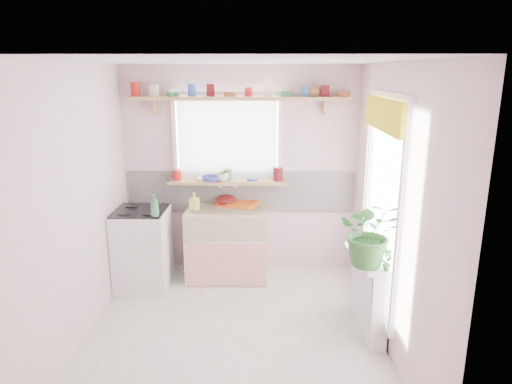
{
  "coord_description": "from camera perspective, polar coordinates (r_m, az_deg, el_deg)",
  "views": [
    {
      "loc": [
        0.29,
        -3.8,
        2.43
      ],
      "look_at": [
        0.21,
        0.55,
        1.26
      ],
      "focal_mm": 32.0,
      "sensor_mm": 36.0,
      "label": 1
    }
  ],
  "objects": [
    {
      "name": "colander",
      "position": [
        5.53,
        -3.79,
        -0.99
      ],
      "size": [
        0.33,
        0.33,
        0.12
      ],
      "primitive_type": "ellipsoid",
      "rotation": [
        0.0,
        0.0,
        -0.29
      ],
      "color": "maroon",
      "rests_on": "sink_unit"
    },
    {
      "name": "pine_shelf",
      "position": [
        5.29,
        -2.11,
        11.62
      ],
      "size": [
        2.52,
        0.24,
        0.04
      ],
      "primitive_type": "cube",
      "color": "tan",
      "rests_on": "room"
    },
    {
      "name": "room",
      "position": [
        4.79,
        5.49,
        2.15
      ],
      "size": [
        3.2,
        3.2,
        3.2
      ],
      "color": "white",
      "rests_on": "ground"
    },
    {
      "name": "windowsill",
      "position": [
        5.45,
        -3.58,
        1.28
      ],
      "size": [
        1.4,
        0.22,
        0.04
      ],
      "primitive_type": "cube",
      "color": "tan",
      "rests_on": "room"
    },
    {
      "name": "dish_tray",
      "position": [
        5.53,
        -2.24,
        -1.38
      ],
      "size": [
        0.53,
        0.47,
        0.04
      ],
      "primitive_type": "cube",
      "rotation": [
        0.0,
        0.0,
        -0.41
      ],
      "color": "orange",
      "rests_on": "sink_unit"
    },
    {
      "name": "radiator_ledge",
      "position": [
        4.59,
        13.92,
        -11.72
      ],
      "size": [
        0.22,
        0.95,
        0.78
      ],
      "color": "white",
      "rests_on": "ground"
    },
    {
      "name": "soap_bottle_sink",
      "position": [
        5.36,
        -7.71,
        -1.14
      ],
      "size": [
        0.12,
        0.12,
        0.21
      ],
      "primitive_type": "imported",
      "rotation": [
        0.0,
        0.0,
        -0.33
      ],
      "color": "#ECEF6A",
      "rests_on": "sink_unit"
    },
    {
      "name": "jade_plant",
      "position": [
        4.06,
        14.16,
        -4.94
      ],
      "size": [
        0.59,
        0.52,
        0.61
      ],
      "primitive_type": "imported",
      "rotation": [
        0.0,
        0.0,
        -0.1
      ],
      "color": "#2C5E25",
      "rests_on": "radiator_ledge"
    },
    {
      "name": "shelf_crockery",
      "position": [
        5.28,
        -2.59,
        12.42
      ],
      "size": [
        2.47,
        0.11,
        0.12
      ],
      "color": "red",
      "rests_on": "pine_shelf"
    },
    {
      "name": "sill_crockery",
      "position": [
        5.43,
        -3.59,
        2.06
      ],
      "size": [
        1.35,
        0.11,
        0.12
      ],
      "color": "red",
      "rests_on": "windowsill"
    },
    {
      "name": "sill_bowl",
      "position": [
        5.4,
        -5.69,
        1.67
      ],
      "size": [
        0.25,
        0.25,
        0.06
      ],
      "primitive_type": "imported",
      "rotation": [
        0.0,
        0.0,
        -0.3
      ],
      "color": "#374BB5",
      "rests_on": "windowsill"
    },
    {
      "name": "sink_unit",
      "position": [
        5.49,
        -3.62,
        -6.39
      ],
      "size": [
        0.95,
        0.65,
        1.11
      ],
      "color": "white",
      "rests_on": "ground"
    },
    {
      "name": "fruit",
      "position": [
        4.35,
        13.35,
        -6.31
      ],
      "size": [
        0.2,
        0.14,
        0.1
      ],
      "color": "orange",
      "rests_on": "fruit_bowl"
    },
    {
      "name": "fruit_bowl",
      "position": [
        4.37,
        13.24,
        -7.1
      ],
      "size": [
        0.37,
        0.37,
        0.08
      ],
      "primitive_type": "imported",
      "rotation": [
        0.0,
        0.0,
        0.14
      ],
      "color": "white",
      "rests_on": "radiator_ledge"
    },
    {
      "name": "herb_pot",
      "position": [
        4.05,
        16.01,
        -8.1
      ],
      "size": [
        0.13,
        0.11,
        0.21
      ],
      "primitive_type": "imported",
      "rotation": [
        0.0,
        0.0,
        0.39
      ],
      "color": "#316026",
      "rests_on": "radiator_ledge"
    },
    {
      "name": "sill_cup",
      "position": [
        5.38,
        -4.18,
        1.89
      ],
      "size": [
        0.17,
        0.17,
        0.11
      ],
      "primitive_type": "imported",
      "rotation": [
        0.0,
        0.0,
        0.28
      ],
      "color": "beige",
      "rests_on": "windowsill"
    },
    {
      "name": "cooker",
      "position": [
        5.41,
        -13.98,
        -6.8
      ],
      "size": [
        0.58,
        0.58,
        0.93
      ],
      "color": "white",
      "rests_on": "ground"
    },
    {
      "name": "shelf_vase",
      "position": [
        5.31,
        7.21,
        12.56
      ],
      "size": [
        0.16,
        0.16,
        0.15
      ],
      "primitive_type": "imported",
      "rotation": [
        0.0,
        0.0,
        0.14
      ],
      "color": "#AE6335",
      "rests_on": "pine_shelf"
    },
    {
      "name": "cooker_bottle",
      "position": [
        4.97,
        -12.58,
        -1.67
      ],
      "size": [
        0.1,
        0.1,
        0.24
      ],
      "primitive_type": "imported",
      "rotation": [
        0.0,
        0.0,
        -0.05
      ],
      "color": "#418354",
      "rests_on": "cooker"
    }
  ]
}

